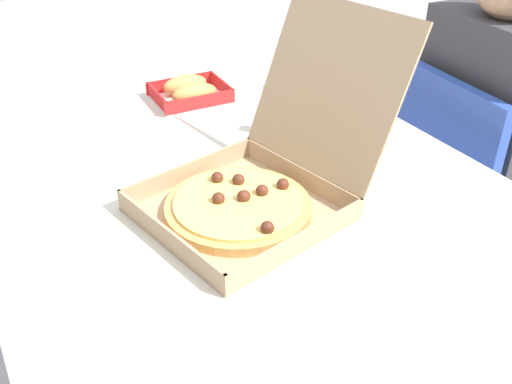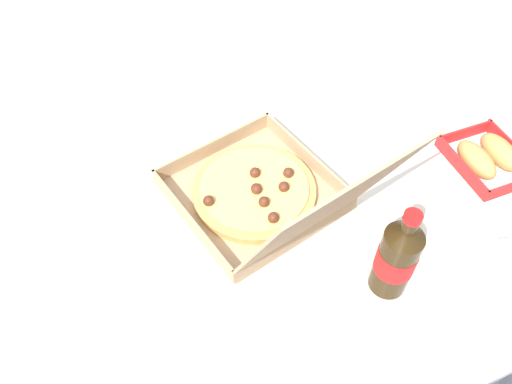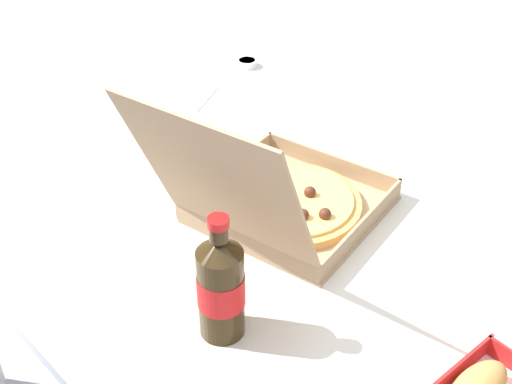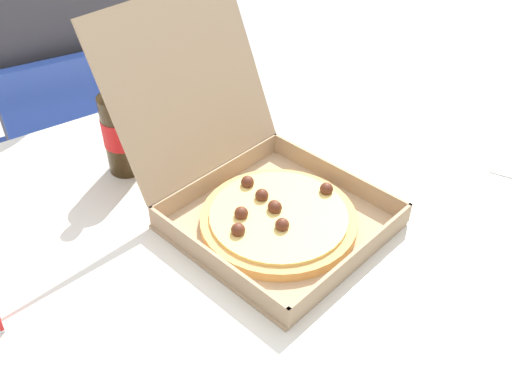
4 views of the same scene
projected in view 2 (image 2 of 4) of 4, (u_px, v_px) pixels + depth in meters
The scene contains 5 objects.
ground_plane at pixel (261, 347), 1.68m from camera, with size 10.00×10.00×0.00m, color #B2B2B7.
dining_table at pixel (263, 230), 1.16m from camera, with size 1.47×0.98×0.74m.
pizza_box_open at pixel (264, 194), 1.07m from camera, with size 0.40×0.51×0.34m.
bread_side_box at pixel (488, 157), 1.17m from camera, with size 0.16×0.20×0.06m.
cola_bottle at pixel (397, 257), 0.92m from camera, with size 0.07×0.07×0.22m.
Camera 2 is at (0.29, 0.60, 1.62)m, focal length 35.79 mm.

